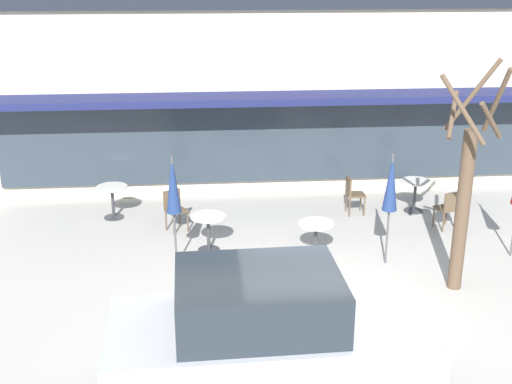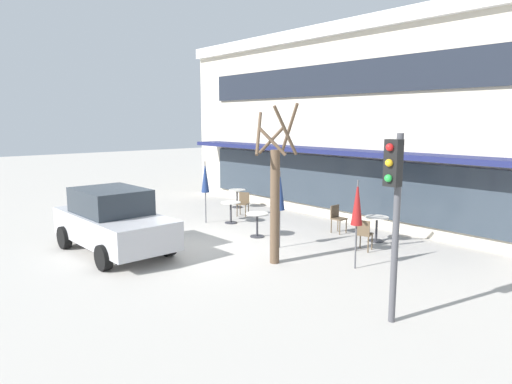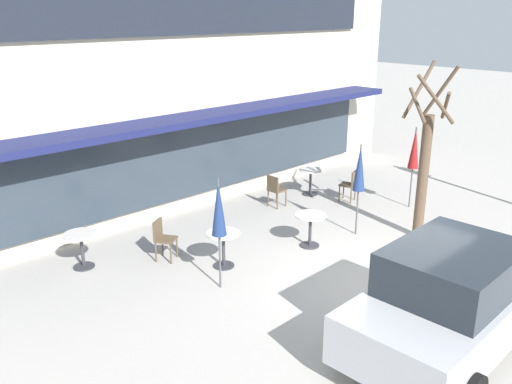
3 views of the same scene
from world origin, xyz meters
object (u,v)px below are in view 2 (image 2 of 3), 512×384
cafe_table_near_wall (257,221)px  cafe_table_by_tree (231,209)px  patio_umbrella_cream_folded (205,177)px  street_tree (275,194)px  cafe_chair_0 (364,233)px  cafe_table_streetside (237,195)px  patio_umbrella_corner_open (280,191)px  cafe_chair_1 (243,202)px  cafe_table_mid_patio (377,225)px  parked_sedan (113,221)px  patio_umbrella_green_folded (357,203)px  traffic_light_pole (394,198)px  cafe_chair_2 (337,217)px

cafe_table_near_wall → cafe_table_by_tree: size_ratio=1.00×
patio_umbrella_cream_folded → street_tree: bearing=-14.8°
patio_umbrella_cream_folded → cafe_chair_0: 6.06m
cafe_table_streetside → patio_umbrella_corner_open: 6.32m
cafe_table_by_tree → cafe_chair_0: size_ratio=0.85×
patio_umbrella_corner_open → cafe_table_by_tree: bearing=165.6°
cafe_table_near_wall → cafe_chair_0: size_ratio=0.85×
cafe_table_by_tree → cafe_chair_1: bearing=121.5°
cafe_table_streetside → cafe_table_by_tree: (2.13, -1.98, 0.00)m
cafe_table_mid_patio → street_tree: street_tree is taller
patio_umbrella_cream_folded → parked_sedan: size_ratio=0.52×
patio_umbrella_green_folded → patio_umbrella_cream_folded: same height
patio_umbrella_green_folded → parked_sedan: patio_umbrella_green_folded is taller
patio_umbrella_cream_folded → street_tree: (4.98, -1.32, 0.16)m
patio_umbrella_green_folded → patio_umbrella_cream_folded: bearing=179.0°
cafe_table_near_wall → cafe_table_by_tree: same height
cafe_chair_0 → traffic_light_pole: traffic_light_pole is taller
cafe_table_streetside → cafe_chair_2: (5.48, -0.22, 0.01)m
patio_umbrella_corner_open → cafe_chair_1: bearing=153.7°
cafe_table_streetside → cafe_table_near_wall: bearing=-31.2°
street_tree → traffic_light_pole: (3.90, -0.85, 0.51)m
cafe_table_near_wall → street_tree: (2.28, -1.38, 1.27)m
cafe_table_near_wall → cafe_table_streetside: bearing=148.8°
cafe_table_mid_patio → patio_umbrella_cream_folded: 6.08m
cafe_table_near_wall → cafe_table_streetside: same height
cafe_chair_1 → street_tree: size_ratio=0.22×
cafe_table_streetside → traffic_light_pole: 11.57m
patio_umbrella_green_folded → street_tree: bearing=-143.6°
cafe_chair_2 → parked_sedan: 6.93m
patio_umbrella_corner_open → cafe_chair_2: bearing=91.2°
cafe_table_by_tree → cafe_chair_2: 3.78m
patio_umbrella_corner_open → cafe_chair_0: (1.79, 1.52, -1.10)m
cafe_table_mid_patio → patio_umbrella_corner_open: (-1.43, -2.67, 1.11)m
patio_umbrella_corner_open → cafe_chair_2: patio_umbrella_corner_open is taller
cafe_table_by_tree → traffic_light_pole: (8.25, -2.80, 1.78)m
cafe_table_near_wall → patio_umbrella_cream_folded: size_ratio=0.35×
cafe_table_near_wall → cafe_table_streetside: (-4.21, 2.55, 0.00)m
cafe_chair_0 → street_tree: (-0.84, -2.61, 1.26)m
cafe_table_streetside → patio_umbrella_green_folded: size_ratio=0.35×
cafe_table_streetside → cafe_table_mid_patio: same height
cafe_table_near_wall → traffic_light_pole: 6.81m
cafe_chair_1 → traffic_light_pole: size_ratio=0.26×
cafe_chair_0 → cafe_chair_1: bearing=175.1°
patio_umbrella_cream_folded → street_tree: 5.16m
cafe_table_streetside → cafe_table_mid_patio: bearing=-1.6°
street_tree → cafe_chair_0: bearing=72.2°
parked_sedan → traffic_light_pole: bearing=13.6°
patio_umbrella_cream_folded → cafe_chair_1: (-0.08, 1.79, -1.10)m
cafe_chair_0 → cafe_chair_2: bearing=148.9°
cafe_chair_0 → cafe_table_streetside: bearing=169.7°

